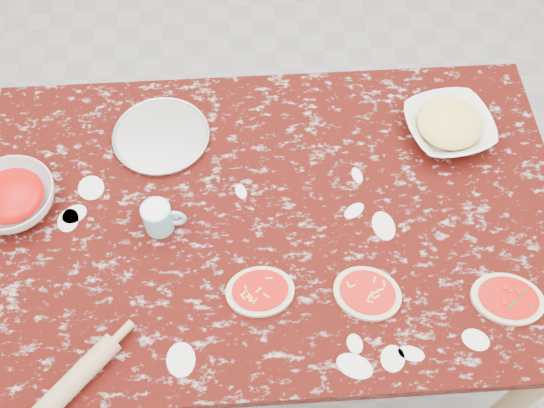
{
  "coord_description": "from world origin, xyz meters",
  "views": [
    {
      "loc": [
        -0.06,
        -0.89,
        2.25
      ],
      "look_at": [
        0.0,
        0.0,
        0.8
      ],
      "focal_mm": 42.73,
      "sensor_mm": 36.0,
      "label": 1
    }
  ],
  "objects_px": {
    "pizza_tray": "(161,136)",
    "worktable": "(272,229)",
    "rolling_pin": "(73,382)",
    "cheese_bowl": "(448,127)",
    "sauce_bowl": "(12,199)",
    "flour_mug": "(159,218)"
  },
  "relations": [
    {
      "from": "sauce_bowl",
      "to": "flour_mug",
      "type": "distance_m",
      "value": 0.4
    },
    {
      "from": "worktable",
      "to": "rolling_pin",
      "type": "height_order",
      "value": "rolling_pin"
    },
    {
      "from": "pizza_tray",
      "to": "rolling_pin",
      "type": "distance_m",
      "value": 0.73
    },
    {
      "from": "pizza_tray",
      "to": "sauce_bowl",
      "type": "distance_m",
      "value": 0.44
    },
    {
      "from": "pizza_tray",
      "to": "sauce_bowl",
      "type": "relative_size",
      "value": 1.17
    },
    {
      "from": "worktable",
      "to": "sauce_bowl",
      "type": "xyz_separation_m",
      "value": [
        -0.69,
        0.07,
        0.12
      ]
    },
    {
      "from": "flour_mug",
      "to": "worktable",
      "type": "bearing_deg",
      "value": 4.02
    },
    {
      "from": "rolling_pin",
      "to": "sauce_bowl",
      "type": "bearing_deg",
      "value": 112.25
    },
    {
      "from": "worktable",
      "to": "cheese_bowl",
      "type": "xyz_separation_m",
      "value": [
        0.52,
        0.24,
        0.11
      ]
    },
    {
      "from": "worktable",
      "to": "flour_mug",
      "type": "bearing_deg",
      "value": -175.98
    },
    {
      "from": "pizza_tray",
      "to": "cheese_bowl",
      "type": "distance_m",
      "value": 0.83
    },
    {
      "from": "sauce_bowl",
      "to": "rolling_pin",
      "type": "relative_size",
      "value": 0.92
    },
    {
      "from": "pizza_tray",
      "to": "sauce_bowl",
      "type": "height_order",
      "value": "sauce_bowl"
    },
    {
      "from": "cheese_bowl",
      "to": "worktable",
      "type": "bearing_deg",
      "value": -155.45
    },
    {
      "from": "pizza_tray",
      "to": "rolling_pin",
      "type": "height_order",
      "value": "rolling_pin"
    },
    {
      "from": "sauce_bowl",
      "to": "rolling_pin",
      "type": "distance_m",
      "value": 0.54
    },
    {
      "from": "sauce_bowl",
      "to": "cheese_bowl",
      "type": "xyz_separation_m",
      "value": [
        1.22,
        0.17,
        -0.01
      ]
    },
    {
      "from": "pizza_tray",
      "to": "worktable",
      "type": "bearing_deg",
      "value": -42.23
    },
    {
      "from": "sauce_bowl",
      "to": "rolling_pin",
      "type": "bearing_deg",
      "value": -67.75
    },
    {
      "from": "worktable",
      "to": "flour_mug",
      "type": "height_order",
      "value": "flour_mug"
    },
    {
      "from": "cheese_bowl",
      "to": "rolling_pin",
      "type": "height_order",
      "value": "cheese_bowl"
    },
    {
      "from": "sauce_bowl",
      "to": "cheese_bowl",
      "type": "height_order",
      "value": "sauce_bowl"
    }
  ]
}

